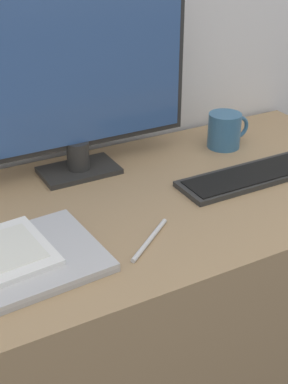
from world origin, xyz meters
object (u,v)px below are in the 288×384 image
at_px(ereader, 5,251).
at_px(keyboard, 249,176).
at_px(monitor, 72,76).
at_px(pen, 150,240).
at_px(laptop, 4,267).
at_px(coffee_mug, 225,130).

bearing_deg(ereader, keyboard, 4.72).
relative_size(monitor, pen, 4.50).
bearing_deg(monitor, ereader, -132.88).
relative_size(monitor, ereader, 2.95).
xyz_separation_m(laptop, pen, (0.26, -0.04, -0.00)).
bearing_deg(laptop, monitor, 48.57).
distance_m(monitor, laptop, 0.45).
bearing_deg(monitor, coffee_mug, -5.98).
bearing_deg(pen, coffee_mug, 37.35).
relative_size(laptop, pen, 2.82).
bearing_deg(monitor, pen, -89.29).
distance_m(keyboard, coffee_mug, 0.19).
bearing_deg(coffee_mug, laptop, -158.74).
height_order(keyboard, coffee_mug, coffee_mug).
xyz_separation_m(keyboard, laptop, (-0.58, -0.07, 0.00)).
xyz_separation_m(ereader, pen, (0.25, -0.07, -0.02)).
bearing_deg(pen, keyboard, 19.47).
xyz_separation_m(monitor, pen, (0.00, -0.33, -0.22)).
bearing_deg(laptop, keyboard, 7.06).
bearing_deg(laptop, pen, -9.08).
height_order(monitor, ereader, monitor).
xyz_separation_m(monitor, ereader, (-0.25, -0.27, -0.21)).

